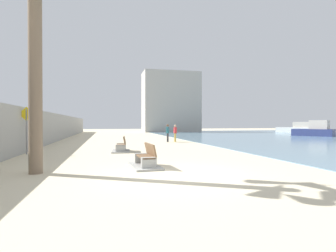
{
  "coord_description": "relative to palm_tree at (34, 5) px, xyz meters",
  "views": [
    {
      "loc": [
        -2.3,
        -8.92,
        1.82
      ],
      "look_at": [
        2.28,
        10.36,
        1.62
      ],
      "focal_mm": 27.97,
      "sensor_mm": 36.0,
      "label": 1
    }
  ],
  "objects": [
    {
      "name": "boat_outer",
      "position": [
        40.14,
        34.92,
        -5.26
      ],
      "size": [
        5.53,
        7.36,
        2.09
      ],
      "color": "white",
      "rests_on": "water_bay"
    },
    {
      "name": "water_bay",
      "position": [
        28.78,
        16.68,
        -6.04
      ],
      "size": [
        36.0,
        68.0,
        0.04
      ],
      "primitive_type": "cube",
      "color": "#6B8EA3",
      "rests_on": "ground"
    },
    {
      "name": "person_walking",
      "position": [
        9.11,
        14.59,
        -5.07
      ],
      "size": [
        0.27,
        0.51,
        1.69
      ],
      "color": "gold",
      "rests_on": "ground"
    },
    {
      "name": "harbor_building",
      "position": [
        16.14,
        44.68,
        0.33
      ],
      "size": [
        12.0,
        6.0,
        12.78
      ],
      "primitive_type": "cube",
      "color": "#ADAAA3",
      "rests_on": "ground"
    },
    {
      "name": "person_standing",
      "position": [
        8.35,
        14.57,
        -5.04
      ],
      "size": [
        0.38,
        0.42,
        1.74
      ],
      "color": "#333338",
      "rests_on": "ground"
    },
    {
      "name": "bench_far",
      "position": [
        3.45,
        6.81,
        -5.82
      ],
      "size": [
        1.28,
        2.19,
        0.98
      ],
      "color": "#9E9E99",
      "rests_on": "ground"
    },
    {
      "name": "boat_distant",
      "position": [
        31.15,
        20.82,
        -5.21
      ],
      "size": [
        4.79,
        5.59,
        2.22
      ],
      "color": "navy",
      "rests_on": "water_bay"
    },
    {
      "name": "ground_plane",
      "position": [
        4.78,
        16.68,
        -6.06
      ],
      "size": [
        120.0,
        120.0,
        0.0
      ],
      "primitive_type": "plane",
      "color": "beige"
    },
    {
      "name": "bench_near",
      "position": [
        4.08,
        0.54,
        -5.82
      ],
      "size": [
        1.25,
        2.18,
        0.98
      ],
      "color": "#9E9E99",
      "rests_on": "ground"
    },
    {
      "name": "seawall",
      "position": [
        -2.72,
        16.68,
        -4.66
      ],
      "size": [
        0.8,
        64.0,
        2.8
      ],
      "primitive_type": "cube",
      "color": "#9E9E99",
      "rests_on": "ground"
    },
    {
      "name": "palm_tree",
      "position": [
        0.0,
        0.0,
        0.0
      ],
      "size": [
        2.78,
        2.85,
        8.15
      ],
      "color": "#7A6651",
      "rests_on": "ground"
    },
    {
      "name": "pedestrian_sign",
      "position": [
        -2.06,
        6.59,
        -4.32
      ],
      "size": [
        0.85,
        0.08,
        2.8
      ],
      "color": "slate",
      "rests_on": "ground"
    }
  ]
}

